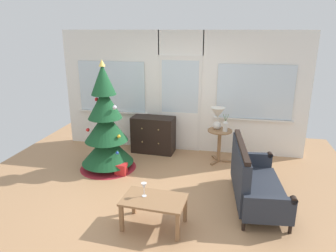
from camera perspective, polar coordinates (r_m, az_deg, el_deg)
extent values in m
plane|color=#AD7F56|center=(5.20, -1.82, -12.36)|extent=(6.76, 6.76, 0.00)
cube|color=white|center=(7.09, -10.04, 6.56)|extent=(2.15, 0.08, 2.55)
cube|color=white|center=(6.61, 15.48, 5.41)|extent=(2.15, 0.08, 2.55)
cube|color=white|center=(6.56, 2.39, 14.96)|extent=(0.94, 0.08, 0.50)
cube|color=silver|center=(6.70, 2.20, 3.99)|extent=(0.90, 0.05, 2.05)
cube|color=white|center=(6.84, 2.11, -0.74)|extent=(0.78, 0.02, 0.80)
cube|color=silver|center=(6.60, 2.20, 7.12)|extent=(0.78, 0.01, 1.10)
cube|color=silver|center=(7.03, -10.25, 7.07)|extent=(1.50, 0.01, 1.10)
cube|color=silver|center=(6.54, 15.56, 5.95)|extent=(1.50, 0.01, 1.10)
cube|color=silver|center=(7.14, -10.04, 2.55)|extent=(1.59, 0.06, 0.03)
cube|color=silver|center=(6.66, 15.17, 1.13)|extent=(1.59, 0.06, 0.03)
cylinder|color=#4C331E|center=(6.18, -10.86, -6.64)|extent=(0.10, 0.10, 0.19)
cone|color=maroon|center=(6.20, -10.84, -7.00)|extent=(1.07, 1.07, 0.10)
cone|color=#194C28|center=(6.07, -11.02, -4.04)|extent=(0.98, 0.98, 0.55)
cone|color=#194C28|center=(5.92, -11.26, -0.09)|extent=(0.80, 0.80, 0.55)
cone|color=#194C28|center=(5.81, -11.52, 4.04)|extent=(0.63, 0.63, 0.55)
cone|color=#194C28|center=(5.72, -11.78, 8.31)|extent=(0.45, 0.45, 0.55)
cone|color=#E0BC4C|center=(5.69, -11.96, 11.20)|extent=(0.12, 0.12, 0.12)
sphere|color=red|center=(5.97, -12.87, 4.77)|extent=(0.08, 0.08, 0.08)
sphere|color=gold|center=(6.22, -13.70, -1.87)|extent=(0.06, 0.06, 0.06)
sphere|color=silver|center=(6.24, -12.85, -0.22)|extent=(0.06, 0.06, 0.06)
sphere|color=#264CB2|center=(5.76, -9.26, -4.87)|extent=(0.06, 0.06, 0.06)
sphere|color=red|center=(5.97, -14.41, -0.68)|extent=(0.07, 0.07, 0.07)
sphere|color=gold|center=(5.71, -8.95, -1.87)|extent=(0.06, 0.06, 0.06)
sphere|color=silver|center=(5.62, -9.71, 3.35)|extent=(0.08, 0.08, 0.08)
cube|color=black|center=(6.74, -2.69, -1.56)|extent=(0.92, 0.47, 0.78)
sphere|color=tan|center=(6.54, -4.80, -0.46)|extent=(0.03, 0.03, 0.03)
sphere|color=tan|center=(6.43, -1.77, -0.71)|extent=(0.03, 0.03, 0.03)
sphere|color=tan|center=(6.63, -4.74, -2.93)|extent=(0.03, 0.03, 0.03)
sphere|color=tan|center=(6.53, -1.75, -3.22)|extent=(0.03, 0.03, 0.03)
cylinder|color=black|center=(4.60, 21.38, -16.99)|extent=(0.05, 0.05, 0.14)
cylinder|color=black|center=(5.83, 17.80, -8.99)|extent=(0.05, 0.05, 0.14)
cylinder|color=black|center=(4.48, 13.62, -17.21)|extent=(0.05, 0.05, 0.14)
cylinder|color=black|center=(5.73, 11.86, -8.94)|extent=(0.05, 0.05, 0.14)
cube|color=#282D38|center=(5.07, 16.15, -11.19)|extent=(0.85, 1.46, 0.14)
cube|color=#282D38|center=(4.86, 13.02, -7.24)|extent=(0.26, 1.40, 0.62)
cube|color=black|center=(4.73, 13.30, -3.49)|extent=(0.21, 1.37, 0.06)
cube|color=#282D38|center=(4.38, 17.90, -14.43)|extent=(0.67, 0.15, 0.38)
cylinder|color=black|center=(4.37, 21.94, -12.41)|extent=(0.10, 0.10, 0.09)
cube|color=#282D38|center=(5.68, 15.04, -6.56)|extent=(0.67, 0.15, 0.38)
cylinder|color=black|center=(5.67, 18.09, -5.02)|extent=(0.10, 0.10, 0.09)
cylinder|color=#8E6642|center=(6.22, 9.44, -0.85)|extent=(0.48, 0.48, 0.02)
cylinder|color=#8E6642|center=(6.33, 9.29, -3.72)|extent=(0.07, 0.07, 0.64)
cube|color=#8E6642|center=(6.44, 10.59, -6.32)|extent=(0.20, 0.05, 0.04)
cube|color=#8E6642|center=(6.57, 8.52, -5.71)|extent=(0.14, 0.20, 0.04)
cube|color=#8E6642|center=(6.32, 8.36, -6.68)|extent=(0.14, 0.20, 0.04)
sphere|color=silver|center=(6.23, 8.94, 0.12)|extent=(0.16, 0.16, 0.16)
cylinder|color=silver|center=(6.19, 9.00, 1.26)|extent=(0.02, 0.02, 0.06)
cone|color=silver|center=(6.16, 9.06, 2.42)|extent=(0.28, 0.28, 0.20)
cylinder|color=beige|center=(6.13, 10.38, -0.26)|extent=(0.09, 0.09, 0.16)
sphere|color=beige|center=(6.11, 10.42, 0.46)|extent=(0.10, 0.10, 0.10)
cylinder|color=#4C7042|center=(6.08, 10.28, 1.37)|extent=(0.07, 0.01, 0.17)
cylinder|color=#4C7042|center=(6.08, 10.48, 1.36)|extent=(0.01, 0.01, 0.18)
cylinder|color=#4C7042|center=(6.08, 10.67, 1.35)|extent=(0.07, 0.01, 0.17)
cube|color=#8E6642|center=(4.27, -2.58, -13.28)|extent=(0.87, 0.57, 0.03)
cube|color=#8E6642|center=(4.32, -8.47, -16.29)|extent=(0.05, 0.05, 0.39)
cube|color=#8E6642|center=(4.12, 1.78, -18.00)|extent=(0.05, 0.05, 0.39)
cube|color=#8E6642|center=(4.67, -6.27, -13.45)|extent=(0.05, 0.05, 0.39)
cube|color=#8E6642|center=(4.48, 3.14, -14.83)|extent=(0.05, 0.05, 0.39)
cylinder|color=silver|center=(4.33, -4.34, -12.58)|extent=(0.06, 0.06, 0.01)
cylinder|color=silver|center=(4.30, -4.36, -11.98)|extent=(0.01, 0.01, 0.10)
cone|color=silver|center=(4.26, -4.39, -10.87)|extent=(0.08, 0.08, 0.09)
cube|color=red|center=(5.87, -8.54, -7.77)|extent=(0.20, 0.18, 0.20)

